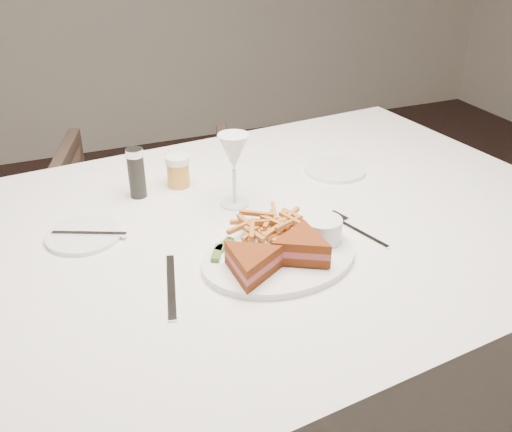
{
  "coord_description": "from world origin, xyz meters",
  "views": [
    {
      "loc": [
        -0.66,
        -0.96,
        1.38
      ],
      "look_at": [
        -0.26,
        0.01,
        0.8
      ],
      "focal_mm": 40.0,
      "sensor_mm": 36.0,
      "label": 1
    }
  ],
  "objects": [
    {
      "name": "table",
      "position": [
        -0.26,
        0.06,
        0.38
      ],
      "size": [
        1.67,
        1.2,
        0.75
      ],
      "primitive_type": "cube",
      "rotation": [
        0.0,
        0.0,
        0.1
      ],
      "color": "white",
      "rests_on": "ground"
    },
    {
      "name": "chair_far",
      "position": [
        -0.31,
        0.96,
        0.33
      ],
      "size": [
        0.78,
        0.76,
        0.66
      ],
      "primitive_type": "imported",
      "rotation": [
        0.0,
        0.0,
        2.85
      ],
      "color": "#4C382E",
      "rests_on": "ground"
    },
    {
      "name": "table_setting",
      "position": [
        -0.27,
        -0.0,
        0.79
      ],
      "size": [
        0.82,
        0.58,
        0.18
      ],
      "color": "white",
      "rests_on": "table"
    }
  ]
}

